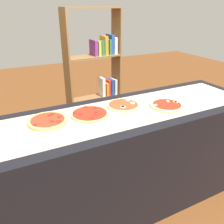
# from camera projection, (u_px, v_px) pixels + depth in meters

# --- Properties ---
(ground_plane) EXTENTS (12.00, 12.00, 0.00)m
(ground_plane) POSITION_uv_depth(u_px,v_px,m) (112.00, 203.00, 2.22)
(ground_plane) COLOR brown
(counter) EXTENTS (2.65, 0.74, 0.93)m
(counter) POSITION_uv_depth(u_px,v_px,m) (112.00, 163.00, 2.02)
(counter) COLOR black
(counter) RESTS_ON ground_plane
(parchment_paper) EXTENTS (2.48, 0.55, 0.00)m
(parchment_paper) POSITION_uv_depth(u_px,v_px,m) (112.00, 114.00, 1.83)
(parchment_paper) COLOR tan
(parchment_paper) RESTS_ON counter
(pizza_pepperoni_0) EXTENTS (0.29, 0.29, 0.03)m
(pizza_pepperoni_0) POSITION_uv_depth(u_px,v_px,m) (48.00, 121.00, 1.70)
(pizza_pepperoni_0) COLOR tan
(pizza_pepperoni_0) RESTS_ON parchment_paper
(pizza_pepperoni_1) EXTENTS (0.30, 0.30, 0.02)m
(pizza_pepperoni_1) POSITION_uv_depth(u_px,v_px,m) (90.00, 114.00, 1.81)
(pizza_pepperoni_1) COLOR #DBB26B
(pizza_pepperoni_1) RESTS_ON parchment_paper
(pizza_mozzarella_2) EXTENTS (0.28, 0.28, 0.02)m
(pizza_mozzarella_2) POSITION_uv_depth(u_px,v_px,m) (123.00, 105.00, 1.97)
(pizza_mozzarella_2) COLOR #E5C17F
(pizza_mozzarella_2) RESTS_ON parchment_paper
(pizza_mushroom_3) EXTENTS (0.28, 0.28, 0.03)m
(pizza_mushroom_3) POSITION_uv_depth(u_px,v_px,m) (167.00, 105.00, 1.96)
(pizza_mushroom_3) COLOR #E5C17F
(pizza_mushroom_3) RESTS_ON parchment_paper
(bookshelf) EXTENTS (0.72, 0.27, 1.69)m
(bookshelf) POSITION_uv_depth(u_px,v_px,m) (99.00, 80.00, 3.09)
(bookshelf) COLOR brown
(bookshelf) RESTS_ON ground_plane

